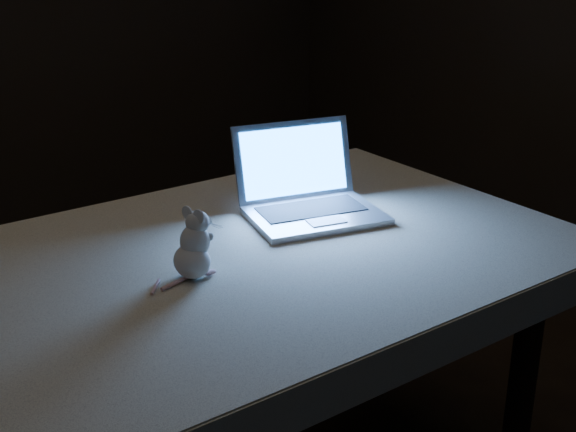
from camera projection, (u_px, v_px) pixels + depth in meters
table at (253, 391)px, 2.16m from camera, size 1.62×1.07×0.85m
tablecloth at (225, 276)px, 1.98m from camera, size 1.73×1.19×0.10m
laptop at (316, 177)px, 2.16m from camera, size 0.43×0.39×0.25m
plush_mouse at (191, 244)px, 1.82m from camera, size 0.15×0.15×0.17m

